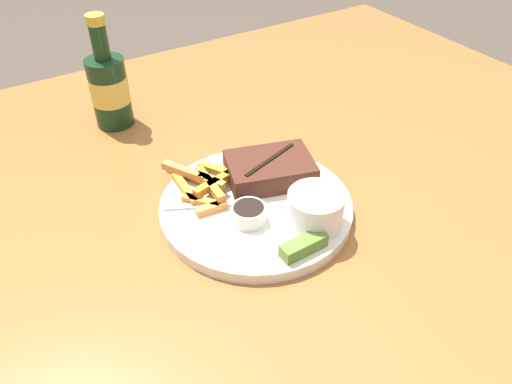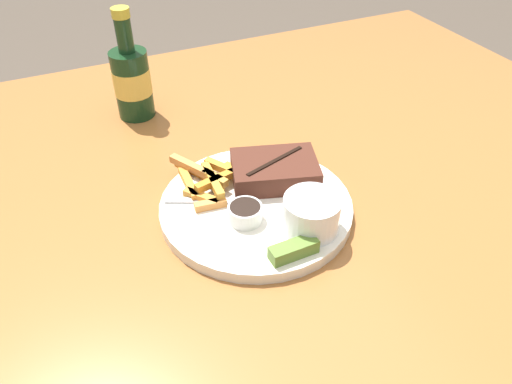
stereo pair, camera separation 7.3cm
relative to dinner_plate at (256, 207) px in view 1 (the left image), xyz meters
The scene contains 10 objects.
dining_table 0.07m from the dinner_plate, ahead, with size 1.53×1.24×0.75m.
dinner_plate is the anchor object (origin of this frame).
steak_portion 0.07m from the dinner_plate, 38.11° to the left, with size 0.15×0.13×0.04m.
fries_pile 0.09m from the dinner_plate, 126.32° to the left, with size 0.11×0.14×0.02m.
coleslaw_cup 0.10m from the dinner_plate, 60.89° to the right, with size 0.08×0.08×0.05m.
dipping_sauce_cup 0.05m from the dinner_plate, 136.49° to the right, with size 0.05×0.05×0.02m.
pickle_spear 0.12m from the dinner_plate, 92.40° to the right, with size 0.07×0.02×0.02m.
fork_utensil 0.08m from the dinner_plate, 153.90° to the left, with size 0.13×0.07×0.00m.
knife_utensil 0.04m from the dinner_plate, 82.54° to the left, with size 0.12×0.13×0.01m.
beer_bottle 0.38m from the dinner_plate, 104.13° to the left, with size 0.07×0.07×0.21m.
Camera 1 is at (-0.30, -0.48, 1.25)m, focal length 35.00 mm.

